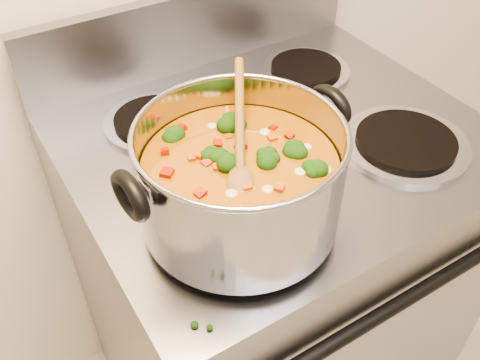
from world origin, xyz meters
The scene contains 4 objects.
electric_range centered at (0.01, 1.16, 0.47)m, with size 0.74×0.67×1.08m.
stockpot centered at (-0.16, 1.01, 1.01)m, with size 0.35×0.29×0.17m.
wooden_spoon centered at (-0.16, 1.01, 1.06)m, with size 0.15×0.22×0.09m.
cooktop_crumbs centered at (-0.30, 1.06, 0.92)m, with size 0.08×0.21×0.01m.
Camera 1 is at (-0.45, 0.54, 1.51)m, focal length 40.00 mm.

